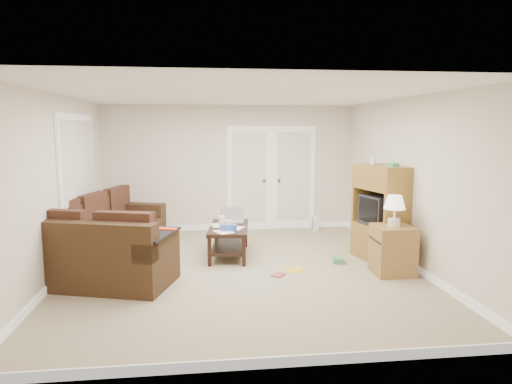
{
  "coord_description": "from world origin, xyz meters",
  "views": [
    {
      "loc": [
        -0.54,
        -6.37,
        2.04
      ],
      "look_at": [
        0.25,
        0.32,
        1.1
      ],
      "focal_mm": 32.0,
      "sensor_mm": 36.0,
      "label": 1
    }
  ],
  "objects": [
    {
      "name": "floor",
      "position": [
        0.0,
        0.0,
        0.0
      ],
      "size": [
        5.5,
        5.5,
        0.0
      ],
      "primitive_type": "plane",
      "color": "tan",
      "rests_on": "ground"
    },
    {
      "name": "ceiling",
      "position": [
        0.0,
        0.0,
        2.5
      ],
      "size": [
        5.0,
        5.5,
        0.02
      ],
      "primitive_type": "cube",
      "color": "white",
      "rests_on": "wall_back"
    },
    {
      "name": "wall_left",
      "position": [
        -2.5,
        0.0,
        1.25
      ],
      "size": [
        0.02,
        5.5,
        2.5
      ],
      "primitive_type": "cube",
      "color": "silver",
      "rests_on": "floor"
    },
    {
      "name": "wall_right",
      "position": [
        2.5,
        0.0,
        1.25
      ],
      "size": [
        0.02,
        5.5,
        2.5
      ],
      "primitive_type": "cube",
      "color": "silver",
      "rests_on": "floor"
    },
    {
      "name": "wall_back",
      "position": [
        0.0,
        2.75,
        1.25
      ],
      "size": [
        5.0,
        0.02,
        2.5
      ],
      "primitive_type": "cube",
      "color": "silver",
      "rests_on": "floor"
    },
    {
      "name": "wall_front",
      "position": [
        0.0,
        -2.75,
        1.25
      ],
      "size": [
        5.0,
        0.02,
        2.5
      ],
      "primitive_type": "cube",
      "color": "silver",
      "rests_on": "floor"
    },
    {
      "name": "baseboards",
      "position": [
        0.0,
        0.0,
        0.05
      ],
      "size": [
        5.0,
        5.5,
        0.1
      ],
      "primitive_type": null,
      "color": "white",
      "rests_on": "floor"
    },
    {
      "name": "french_doors",
      "position": [
        0.85,
        2.71,
        1.04
      ],
      "size": [
        1.8,
        0.05,
        2.13
      ],
      "color": "white",
      "rests_on": "floor"
    },
    {
      "name": "window_left",
      "position": [
        -2.46,
        1.0,
        1.55
      ],
      "size": [
        0.05,
        1.92,
        1.42
      ],
      "color": "white",
      "rests_on": "wall_left"
    },
    {
      "name": "sectional_sofa",
      "position": [
        -2.0,
        0.4,
        0.36
      ],
      "size": [
        2.15,
        3.38,
        0.91
      ],
      "rotation": [
        0.0,
        0.0,
        -0.29
      ],
      "color": "#3B2716",
      "rests_on": "floor"
    },
    {
      "name": "coffee_table",
      "position": [
        -0.13,
        0.8,
        0.27
      ],
      "size": [
        0.74,
        1.26,
        0.82
      ],
      "rotation": [
        0.0,
        0.0,
        -0.12
      ],
      "color": "black",
      "rests_on": "floor"
    },
    {
      "name": "tv_armoire",
      "position": [
        2.2,
        0.28,
        0.75
      ],
      "size": [
        0.7,
        1.02,
        1.59
      ],
      "rotation": [
        0.0,
        0.0,
        0.23
      ],
      "color": "olive",
      "rests_on": "floor"
    },
    {
      "name": "side_cabinet",
      "position": [
        2.11,
        -0.4,
        0.4
      ],
      "size": [
        0.54,
        0.54,
        1.12
      ],
      "rotation": [
        0.0,
        0.0,
        -0.02
      ],
      "color": "olive",
      "rests_on": "floor"
    },
    {
      "name": "space_heater",
      "position": [
        1.71,
        2.45,
        0.14
      ],
      "size": [
        0.12,
        0.1,
        0.29
      ],
      "primitive_type": "cube",
      "rotation": [
        0.0,
        0.0,
        0.06
      ],
      "color": "white",
      "rests_on": "floor"
    },
    {
      "name": "floor_magazine",
      "position": [
        0.78,
        -0.08,
        0.0
      ],
      "size": [
        0.36,
        0.34,
        0.01
      ],
      "primitive_type": "cube",
      "rotation": [
        0.0,
        0.0,
        0.51
      ],
      "color": "gold",
      "rests_on": "floor"
    },
    {
      "name": "floor_greenbox",
      "position": [
        1.51,
        0.21,
        0.04
      ],
      "size": [
        0.2,
        0.24,
        0.08
      ],
      "primitive_type": "cube",
      "rotation": [
        0.0,
        0.0,
        -0.23
      ],
      "color": "#419055",
      "rests_on": "floor"
    },
    {
      "name": "floor_book",
      "position": [
        0.44,
        -0.25,
        0.01
      ],
      "size": [
        0.25,
        0.25,
        0.02
      ],
      "primitive_type": "imported",
      "rotation": [
        0.0,
        0.0,
        -0.68
      ],
      "color": "brown",
      "rests_on": "floor"
    }
  ]
}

